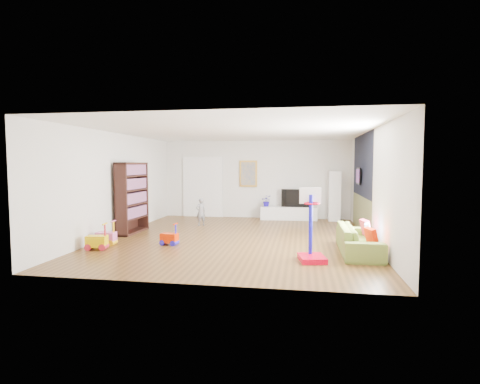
% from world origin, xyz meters
% --- Properties ---
extents(floor, '(6.50, 7.50, 0.00)m').
position_xyz_m(floor, '(0.00, 0.00, 0.00)').
color(floor, brown).
rests_on(floor, ground).
extents(ceiling, '(6.50, 7.50, 0.00)m').
position_xyz_m(ceiling, '(0.00, 0.00, 2.70)').
color(ceiling, white).
rests_on(ceiling, ground).
extents(wall_back, '(6.50, 0.00, 2.70)m').
position_xyz_m(wall_back, '(0.00, 3.75, 1.35)').
color(wall_back, silver).
rests_on(wall_back, ground).
extents(wall_front, '(6.50, 0.00, 2.70)m').
position_xyz_m(wall_front, '(0.00, -3.75, 1.35)').
color(wall_front, white).
rests_on(wall_front, ground).
extents(wall_left, '(0.00, 7.50, 2.70)m').
position_xyz_m(wall_left, '(-3.25, 0.00, 1.35)').
color(wall_left, white).
rests_on(wall_left, ground).
extents(wall_right, '(0.00, 7.50, 2.70)m').
position_xyz_m(wall_right, '(3.25, 0.00, 1.35)').
color(wall_right, silver).
rests_on(wall_right, ground).
extents(navy_accent, '(0.01, 3.20, 1.70)m').
position_xyz_m(navy_accent, '(3.23, 1.40, 1.85)').
color(navy_accent, black).
rests_on(navy_accent, wall_right).
extents(olive_wainscot, '(0.01, 3.20, 1.00)m').
position_xyz_m(olive_wainscot, '(3.23, 1.40, 0.50)').
color(olive_wainscot, brown).
rests_on(olive_wainscot, wall_right).
extents(doorway, '(1.45, 0.06, 2.10)m').
position_xyz_m(doorway, '(-1.90, 3.71, 1.05)').
color(doorway, white).
rests_on(doorway, ground).
extents(painting_back, '(0.62, 0.06, 0.92)m').
position_xyz_m(painting_back, '(-0.25, 3.71, 1.55)').
color(painting_back, gold).
rests_on(painting_back, wall_back).
extents(artwork_right, '(0.04, 0.56, 0.46)m').
position_xyz_m(artwork_right, '(3.17, 1.60, 1.55)').
color(artwork_right, '#7F3F8C').
rests_on(artwork_right, wall_right).
extents(media_console, '(1.91, 0.54, 0.44)m').
position_xyz_m(media_console, '(1.18, 3.43, 0.22)').
color(media_console, silver).
rests_on(media_console, ground).
extents(tall_cabinet, '(0.39, 0.39, 1.65)m').
position_xyz_m(tall_cabinet, '(2.68, 3.41, 0.82)').
color(tall_cabinet, white).
rests_on(tall_cabinet, ground).
extents(bookshelf, '(0.38, 1.33, 1.93)m').
position_xyz_m(bookshelf, '(-2.98, 0.29, 0.96)').
color(bookshelf, black).
rests_on(bookshelf, ground).
extents(sofa, '(0.78, 1.98, 0.58)m').
position_xyz_m(sofa, '(2.81, -1.17, 0.29)').
color(sofa, olive).
rests_on(sofa, ground).
extents(basketball_hoop, '(0.60, 0.68, 1.43)m').
position_xyz_m(basketball_hoop, '(1.81, -2.01, 0.72)').
color(basketball_hoop, red).
rests_on(basketball_hoop, ground).
extents(ride_on_yellow, '(0.47, 0.33, 0.58)m').
position_xyz_m(ride_on_yellow, '(-2.84, -1.78, 0.29)').
color(ride_on_yellow, '#E3BD00').
rests_on(ride_on_yellow, ground).
extents(ride_on_orange, '(0.41, 0.28, 0.51)m').
position_xyz_m(ride_on_orange, '(-1.43, -1.06, 0.26)').
color(ride_on_orange, red).
rests_on(ride_on_orange, ground).
extents(ride_on_pink, '(0.45, 0.30, 0.57)m').
position_xyz_m(ride_on_pink, '(-2.87, -1.32, 0.29)').
color(ride_on_pink, '#DC5CA4').
rests_on(ride_on_pink, ground).
extents(child, '(0.37, 0.35, 0.85)m').
position_xyz_m(child, '(-1.44, 1.73, 0.42)').
color(child, slate).
rests_on(child, ground).
extents(tv, '(1.05, 0.21, 0.60)m').
position_xyz_m(tv, '(1.46, 3.48, 0.74)').
color(tv, black).
rests_on(tv, media_console).
extents(vase_plant, '(0.36, 0.32, 0.38)m').
position_xyz_m(vase_plant, '(0.43, 3.41, 0.63)').
color(vase_plant, '#1B0D9A').
rests_on(vase_plant, media_console).
extents(pillow_left, '(0.19, 0.36, 0.35)m').
position_xyz_m(pillow_left, '(2.96, -1.70, 0.46)').
color(pillow_left, '#AF1900').
rests_on(pillow_left, sofa).
extents(pillow_center, '(0.15, 0.37, 0.36)m').
position_xyz_m(pillow_center, '(3.01, -1.13, 0.46)').
color(pillow_center, silver).
rests_on(pillow_center, sofa).
extents(pillow_right, '(0.18, 0.37, 0.36)m').
position_xyz_m(pillow_right, '(3.03, -0.64, 0.46)').
color(pillow_right, '#B72843').
rests_on(pillow_right, sofa).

